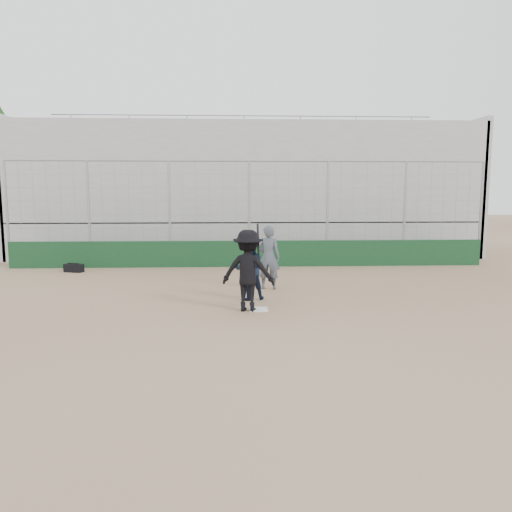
{
  "coord_description": "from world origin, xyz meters",
  "views": [
    {
      "loc": [
        -0.63,
        -11.96,
        2.94
      ],
      "look_at": [
        0.0,
        1.4,
        1.15
      ],
      "focal_mm": 35.0,
      "sensor_mm": 36.0,
      "label": 1
    }
  ],
  "objects_px": {
    "catcher_crouched": "(250,279)",
    "equipment_bag": "(74,268)",
    "batter_at_plate": "(248,271)",
    "umpire": "(268,260)"
  },
  "relations": [
    {
      "from": "catcher_crouched",
      "to": "umpire",
      "type": "xyz_separation_m",
      "value": [
        0.6,
        1.47,
        0.29
      ]
    },
    {
      "from": "batter_at_plate",
      "to": "equipment_bag",
      "type": "bearing_deg",
      "value": 135.26
    },
    {
      "from": "batter_at_plate",
      "to": "equipment_bag",
      "type": "xyz_separation_m",
      "value": [
        -6.06,
        6.01,
        -0.84
      ]
    },
    {
      "from": "equipment_bag",
      "to": "umpire",
      "type": "bearing_deg",
      "value": -26.59
    },
    {
      "from": "umpire",
      "to": "equipment_bag",
      "type": "xyz_separation_m",
      "value": [
        -6.75,
        3.38,
        -0.71
      ]
    },
    {
      "from": "batter_at_plate",
      "to": "equipment_bag",
      "type": "relative_size",
      "value": 2.87
    },
    {
      "from": "catcher_crouched",
      "to": "umpire",
      "type": "distance_m",
      "value": 1.62
    },
    {
      "from": "umpire",
      "to": "equipment_bag",
      "type": "bearing_deg",
      "value": -14.44
    },
    {
      "from": "umpire",
      "to": "batter_at_plate",
      "type": "bearing_deg",
      "value": 87.65
    },
    {
      "from": "catcher_crouched",
      "to": "equipment_bag",
      "type": "distance_m",
      "value": 7.84
    }
  ]
}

